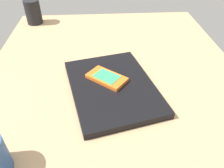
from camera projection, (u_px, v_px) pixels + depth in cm
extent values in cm
cube|color=tan|center=(117.00, 100.00, 62.19)|extent=(120.00, 80.00, 3.00)
cube|color=black|center=(112.00, 87.00, 62.91)|extent=(34.80, 28.88, 1.92)
cube|color=orange|center=(107.00, 78.00, 63.79)|extent=(11.79, 12.46, 1.02)
cube|color=#33A566|center=(107.00, 76.00, 63.43)|extent=(8.06, 8.35, 0.14)
cylinder|color=black|center=(33.00, 12.00, 96.43)|extent=(6.61, 6.61, 10.09)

